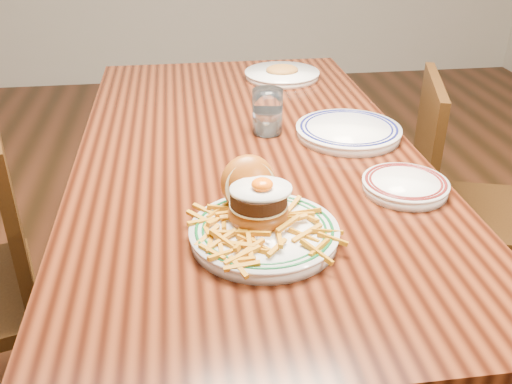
{
  "coord_description": "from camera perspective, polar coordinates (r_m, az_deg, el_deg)",
  "views": [
    {
      "loc": [
        -0.16,
        -1.32,
        1.35
      ],
      "look_at": [
        -0.04,
        -0.43,
        0.86
      ],
      "focal_mm": 40.0,
      "sensor_mm": 36.0,
      "label": 1
    }
  ],
  "objects": [
    {
      "name": "chair_right",
      "position": [
        1.94,
        19.24,
        -0.77
      ],
      "size": [
        0.49,
        0.49,
        0.84
      ],
      "rotation": [
        0.0,
        0.0,
        2.85
      ],
      "color": "#38200B",
      "rests_on": "floor"
    },
    {
      "name": "water_glass",
      "position": [
        1.53,
        1.15,
        7.78
      ],
      "size": [
        0.08,
        0.08,
        0.12
      ],
      "color": "white",
      "rests_on": "table"
    },
    {
      "name": "rear_plate",
      "position": [
        1.54,
        9.23,
        6.09
      ],
      "size": [
        0.28,
        0.28,
        0.03
      ],
      "rotation": [
        0.0,
        0.0,
        -0.4
      ],
      "color": "white",
      "rests_on": "table"
    },
    {
      "name": "floor",
      "position": [
        1.89,
        -0.7,
        -16.82
      ],
      "size": [
        6.0,
        6.0,
        0.0
      ],
      "primitive_type": "plane",
      "color": "black",
      "rests_on": "ground"
    },
    {
      "name": "main_plate",
      "position": [
        1.07,
        0.55,
        -2.74
      ],
      "size": [
        0.28,
        0.3,
        0.14
      ],
      "rotation": [
        0.0,
        0.0,
        0.17
      ],
      "color": "white",
      "rests_on": "table"
    },
    {
      "name": "side_plate",
      "position": [
        1.28,
        14.7,
        0.71
      ],
      "size": [
        0.19,
        0.19,
        0.03
      ],
      "rotation": [
        0.0,
        0.0,
        0.32
      ],
      "color": "white",
      "rests_on": "table"
    },
    {
      "name": "far_plate",
      "position": [
        2.0,
        2.62,
        11.71
      ],
      "size": [
        0.26,
        0.26,
        0.05
      ],
      "rotation": [
        0.0,
        0.0,
        0.37
      ],
      "color": "white",
      "rests_on": "table"
    },
    {
      "name": "table",
      "position": [
        1.49,
        -0.85,
        1.32
      ],
      "size": [
        0.85,
        1.6,
        0.75
      ],
      "color": "black",
      "rests_on": "floor"
    }
  ]
}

